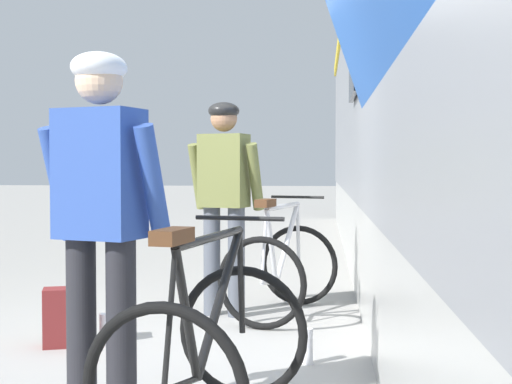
% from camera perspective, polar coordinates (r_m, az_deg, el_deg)
% --- Properties ---
extents(ground_plane, '(80.00, 80.00, 0.00)m').
position_cam_1_polar(ground_plane, '(5.10, -6.02, -11.95)').
color(ground_plane, '#A09E99').
extents(cyclist_near_in_olive, '(0.66, 0.41, 1.76)m').
position_cam_1_polar(cyclist_near_in_olive, '(5.80, -2.60, 0.30)').
color(cyclist_near_in_olive, '#4C515B').
rests_on(cyclist_near_in_olive, ground).
extents(cyclist_far_in_blue, '(0.66, 0.42, 1.76)m').
position_cam_1_polar(cyclist_far_in_blue, '(3.35, -12.47, -1.06)').
color(cyclist_far_in_blue, '#232328').
rests_on(cyclist_far_in_blue, ground).
extents(bicycle_near_silver, '(0.95, 1.21, 0.99)m').
position_cam_1_polar(bicycle_near_silver, '(5.82, 2.08, -6.15)').
color(bicycle_near_silver, black).
rests_on(bicycle_near_silver, ground).
extents(bicycle_far_black, '(0.90, 1.19, 0.99)m').
position_cam_1_polar(bicycle_far_black, '(3.32, -3.86, -12.45)').
color(bicycle_far_black, black).
rests_on(bicycle_far_black, ground).
extents(backpack_on_platform, '(0.32, 0.26, 0.40)m').
position_cam_1_polar(backpack_on_platform, '(5.08, -15.24, -9.74)').
color(backpack_on_platform, maroon).
rests_on(backpack_on_platform, ground).
extents(water_bottle_near_the_bikes, '(0.07, 0.07, 0.22)m').
position_cam_1_polar(water_bottle_near_the_bikes, '(4.51, 4.18, -12.34)').
color(water_bottle_near_the_bikes, silver).
rests_on(water_bottle_near_the_bikes, ground).
extents(water_bottle_by_the_backpack, '(0.08, 0.08, 0.20)m').
position_cam_1_polar(water_bottle_by_the_backpack, '(5.17, -12.12, -10.66)').
color(water_bottle_by_the_backpack, silver).
rests_on(water_bottle_by_the_backpack, ground).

